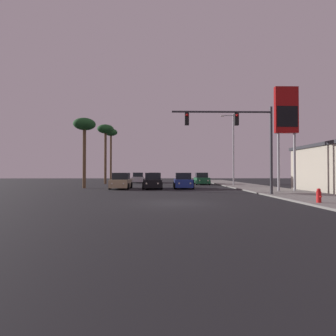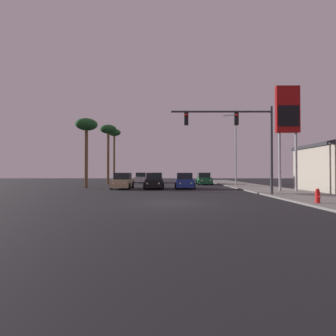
{
  "view_description": "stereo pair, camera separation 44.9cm",
  "coord_description": "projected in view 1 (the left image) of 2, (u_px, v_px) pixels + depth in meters",
  "views": [
    {
      "loc": [
        -0.62,
        -14.82,
        1.74
      ],
      "look_at": [
        -0.09,
        10.64,
        2.15
      ],
      "focal_mm": 28.0,
      "sensor_mm": 36.0,
      "label": 1
    },
    {
      "loc": [
        -0.17,
        -14.83,
        1.74
      ],
      "look_at": [
        -0.09,
        10.64,
        2.15
      ],
      "focal_mm": 28.0,
      "sensor_mm": 36.0,
      "label": 2
    }
  ],
  "objects": [
    {
      "name": "car_black",
      "position": [
        153.0,
        181.0,
        27.69
      ],
      "size": [
        2.04,
        4.34,
        1.68
      ],
      "rotation": [
        0.0,
        0.0,
        3.17
      ],
      "color": "black",
      "rests_on": "ground"
    },
    {
      "name": "palm_tree_far",
      "position": [
        111.0,
        136.0,
        48.71
      ],
      "size": [
        2.4,
        2.4,
        9.84
      ],
      "color": "brown",
      "rests_on": "ground"
    },
    {
      "name": "palm_tree_mid",
      "position": [
        105.0,
        132.0,
        38.73
      ],
      "size": [
        2.4,
        2.4,
        8.8
      ],
      "color": "brown",
      "rests_on": "ground"
    },
    {
      "name": "palm_tree_near",
      "position": [
        84.0,
        127.0,
        28.71
      ],
      "size": [
        2.4,
        2.4,
        7.69
      ],
      "color": "brown",
      "rests_on": "ground"
    },
    {
      "name": "traffic_light_mast",
      "position": [
        243.0,
        132.0,
        19.41
      ],
      "size": [
        7.5,
        0.36,
        6.5
      ],
      "color": "#38383D",
      "rests_on": "sidewalk_right"
    },
    {
      "name": "ground_plane",
      "position": [
        173.0,
        203.0,
        14.8
      ],
      "size": [
        120.0,
        120.0,
        0.0
      ],
      "primitive_type": "plane",
      "color": "black"
    },
    {
      "name": "gas_station_sign",
      "position": [
        286.0,
        116.0,
        22.58
      ],
      "size": [
        2.0,
        0.42,
        9.0
      ],
      "color": "#99999E",
      "rests_on": "sidewalk_right"
    },
    {
      "name": "car_tan",
      "position": [
        121.0,
        181.0,
        27.51
      ],
      "size": [
        2.04,
        4.31,
        1.68
      ],
      "rotation": [
        0.0,
        0.0,
        3.14
      ],
      "color": "tan",
      "rests_on": "ground"
    },
    {
      "name": "sidewalk_right",
      "position": [
        268.0,
        190.0,
        25.0
      ],
      "size": [
        5.0,
        60.0,
        0.12
      ],
      "color": "gray",
      "rests_on": "ground"
    },
    {
      "name": "fire_hydrant",
      "position": [
        319.0,
        196.0,
        13.93
      ],
      "size": [
        0.24,
        0.34,
        0.76
      ],
      "color": "red",
      "rests_on": "sidewalk_right"
    },
    {
      "name": "car_silver",
      "position": [
        138.0,
        178.0,
        43.27
      ],
      "size": [
        2.04,
        4.34,
        1.68
      ],
      "rotation": [
        0.0,
        0.0,
        3.17
      ],
      "color": "#B7B7BC",
      "rests_on": "ground"
    },
    {
      "name": "car_green",
      "position": [
        201.0,
        179.0,
        37.16
      ],
      "size": [
        2.04,
        4.32,
        1.68
      ],
      "rotation": [
        0.0,
        0.0,
        3.13
      ],
      "color": "#195933",
      "rests_on": "ground"
    },
    {
      "name": "street_lamp",
      "position": [
        232.0,
        146.0,
        33.3
      ],
      "size": [
        1.74,
        0.24,
        9.0
      ],
      "color": "#99999E",
      "rests_on": "sidewalk_right"
    },
    {
      "name": "car_blue",
      "position": [
        183.0,
        181.0,
        28.11
      ],
      "size": [
        2.04,
        4.32,
        1.68
      ],
      "rotation": [
        0.0,
        0.0,
        3.13
      ],
      "color": "navy",
      "rests_on": "ground"
    },
    {
      "name": "car_grey",
      "position": [
        154.0,
        178.0,
        43.72
      ],
      "size": [
        2.04,
        4.33,
        1.68
      ],
      "rotation": [
        0.0,
        0.0,
        3.17
      ],
      "color": "slate",
      "rests_on": "ground"
    }
  ]
}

